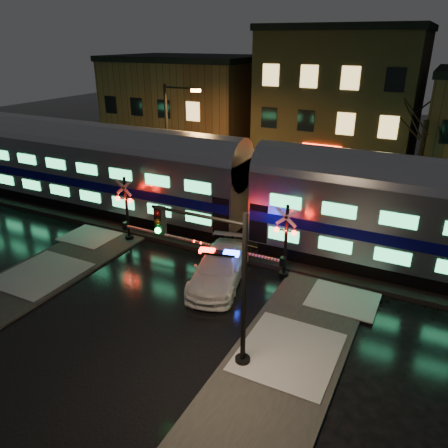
{
  "coord_description": "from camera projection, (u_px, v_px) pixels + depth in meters",
  "views": [
    {
      "loc": [
        10.32,
        -15.83,
        10.97
      ],
      "look_at": [
        0.97,
        2.5,
        2.2
      ],
      "focal_mm": 35.0,
      "sensor_mm": 36.0,
      "label": 1
    }
  ],
  "objects": [
    {
      "name": "ground",
      "position": [
        184.0,
        279.0,
        21.59
      ],
      "size": [
        120.0,
        120.0,
        0.0
      ],
      "primitive_type": "plane",
      "color": "black",
      "rests_on": "ground"
    },
    {
      "name": "ballast",
      "position": [
        229.0,
        239.0,
        25.64
      ],
      "size": [
        90.0,
        4.2,
        0.24
      ],
      "primitive_type": "cube",
      "color": "black",
      "rests_on": "ground"
    },
    {
      "name": "sidewalk_right",
      "position": [
        257.0,
        409.0,
        13.93
      ],
      "size": [
        4.0,
        20.0,
        0.12
      ],
      "primitive_type": "cube",
      "color": "#2D2D2D",
      "rests_on": "ground"
    },
    {
      "name": "building_left",
      "position": [
        188.0,
        109.0,
        43.29
      ],
      "size": [
        14.0,
        10.0,
        9.0
      ],
      "primitive_type": "cube",
      "color": "brown",
      "rests_on": "ground"
    },
    {
      "name": "building_mid",
      "position": [
        342.0,
        105.0,
        36.94
      ],
      "size": [
        12.0,
        11.0,
        11.5
      ],
      "primitive_type": "cube",
      "color": "brown",
      "rests_on": "ground"
    },
    {
      "name": "train",
      "position": [
        251.0,
        189.0,
        23.78
      ],
      "size": [
        51.0,
        3.12,
        5.92
      ],
      "color": "black",
      "rests_on": "ballast"
    },
    {
      "name": "police_car",
      "position": [
        219.0,
        268.0,
        20.96
      ],
      "size": [
        3.44,
        5.81,
        1.75
      ],
      "rotation": [
        0.0,
        0.0,
        0.24
      ],
      "color": "silver",
      "rests_on": "ground"
    },
    {
      "name": "crossing_signal_right",
      "position": [
        277.0,
        248.0,
        21.18
      ],
      "size": [
        5.43,
        0.64,
        3.84
      ],
      "color": "black",
      "rests_on": "ground"
    },
    {
      "name": "crossing_signal_left",
      "position": [
        131.0,
        217.0,
        24.88
      ],
      "size": [
        5.47,
        0.64,
        3.87
      ],
      "color": "black",
      "rests_on": "ground"
    },
    {
      "name": "traffic_light",
      "position": [
        219.0,
        284.0,
        15.06
      ],
      "size": [
        3.85,
        0.7,
        5.95
      ],
      "rotation": [
        0.0,
        0.0,
        0.18
      ],
      "color": "black",
      "rests_on": "ground"
    },
    {
      "name": "streetlight",
      "position": [
        171.0,
        137.0,
        29.79
      ],
      "size": [
        2.75,
        0.29,
        8.24
      ],
      "color": "black",
      "rests_on": "ground"
    }
  ]
}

